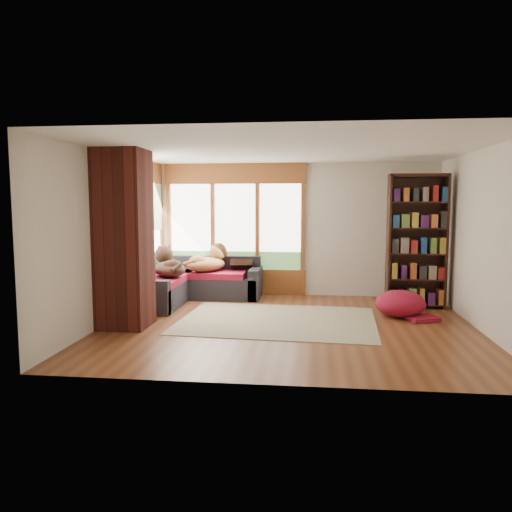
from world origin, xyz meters
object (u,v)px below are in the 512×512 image
(bookshelf, at_px, (417,241))
(dog_tan, at_px, (209,258))
(area_rug, at_px, (277,320))
(pouf, at_px, (400,303))
(sectional_sofa, at_px, (189,284))
(brick_chimney, at_px, (124,239))
(dog_brindle, at_px, (168,262))

(bookshelf, distance_m, dog_tan, 3.81)
(area_rug, bearing_deg, pouf, 14.47)
(bookshelf, bearing_deg, sectional_sofa, 177.66)
(dog_tan, bearing_deg, area_rug, -96.06)
(brick_chimney, xyz_separation_m, dog_brindle, (0.18, 1.59, -0.53))
(pouf, height_order, dog_tan, dog_tan)
(brick_chimney, xyz_separation_m, dog_tan, (0.77, 2.30, -0.53))
(area_rug, xyz_separation_m, dog_tan, (-1.44, 1.69, 0.77))
(dog_brindle, bearing_deg, sectional_sofa, -64.70)
(sectional_sofa, distance_m, dog_tan, 0.63)
(pouf, distance_m, dog_tan, 3.63)
(area_rug, bearing_deg, bookshelf, 28.61)
(brick_chimney, distance_m, pouf, 4.44)
(brick_chimney, relative_size, bookshelf, 1.12)
(bookshelf, xyz_separation_m, pouf, (-0.38, -0.77, -0.94))
(pouf, bearing_deg, bookshelf, 63.82)
(sectional_sofa, xyz_separation_m, area_rug, (1.77, -1.44, -0.30))
(dog_tan, height_order, dog_brindle, dog_tan)
(brick_chimney, height_order, dog_brindle, brick_chimney)
(area_rug, xyz_separation_m, pouf, (1.95, 0.50, 0.22))
(brick_chimney, bearing_deg, pouf, 14.99)
(sectional_sofa, relative_size, bookshelf, 0.95)
(bookshelf, relative_size, pouf, 2.92)
(brick_chimney, height_order, dog_tan, brick_chimney)
(sectional_sofa, distance_m, pouf, 3.83)
(bookshelf, height_order, dog_brindle, bookshelf)
(brick_chimney, relative_size, sectional_sofa, 1.18)
(sectional_sofa, bearing_deg, pouf, -15.85)
(area_rug, distance_m, pouf, 2.03)
(bookshelf, bearing_deg, dog_tan, 173.61)
(dog_brindle, bearing_deg, bookshelf, -121.10)
(dog_brindle, bearing_deg, pouf, -131.72)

